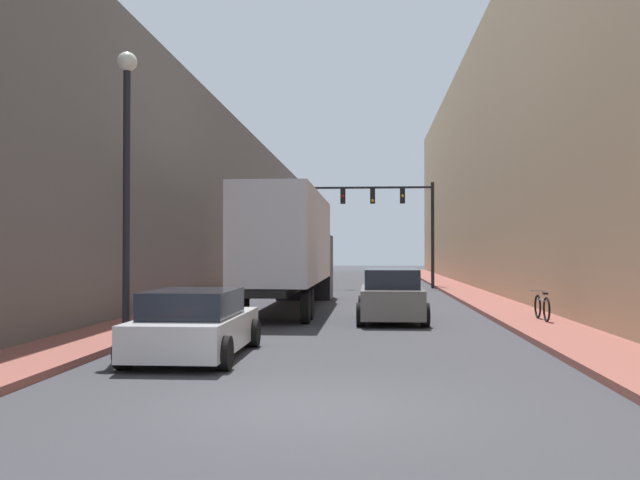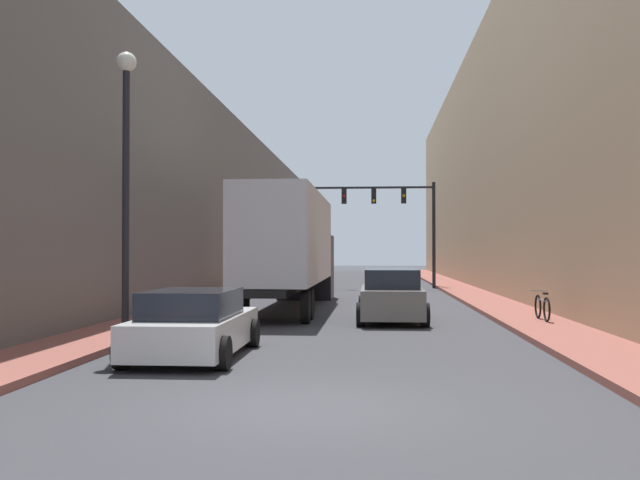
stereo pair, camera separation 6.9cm
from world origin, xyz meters
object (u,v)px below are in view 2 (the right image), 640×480
Objects in this scene: traffic_signal_gantry at (400,212)px; parked_bicycle at (542,307)px; semi_truck at (292,246)px; sedan_car at (194,325)px; suv_car at (391,296)px; street_lamp at (126,158)px.

traffic_signal_gantry is 3.95× the size of parked_bicycle.
semi_truck is at bearing 146.03° from parked_bicycle.
semi_truck is 3.04× the size of sedan_car.
semi_truck reaches higher than suv_car.
semi_truck is 9.94m from parked_bicycle.
suv_car is at bearing 49.21° from street_lamp.
street_lamp reaches higher than traffic_signal_gantry.
parked_bicycle is at bearing -10.12° from suv_car.
sedan_car is 0.63× the size of traffic_signal_gantry.
traffic_signal_gantry is at bearing 79.35° from sedan_car.
suv_car is 2.49× the size of parked_bicycle.
semi_truck is at bearing 87.32° from sedan_car.
suv_car is 0.63× the size of traffic_signal_gantry.
semi_truck reaches higher than parked_bicycle.
parked_bicycle is (4.43, -0.79, -0.25)m from suv_car.
suv_car is (4.25, 7.84, 0.11)m from sedan_car.
sedan_car is 4.09m from street_lamp.
semi_truck is at bearing 78.57° from street_lamp.
parked_bicycle is at bearing -80.87° from traffic_signal_gantry.
street_lamp is at bearing -101.43° from semi_truck.
traffic_signal_gantry is (5.29, 28.14, 3.87)m from sedan_car.
street_lamp is at bearing 154.00° from sedan_car.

